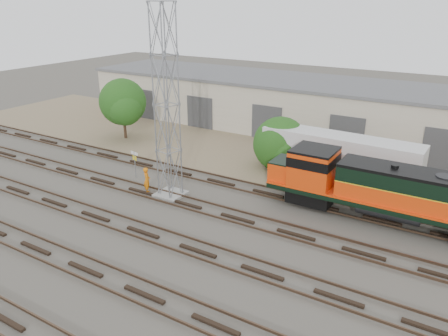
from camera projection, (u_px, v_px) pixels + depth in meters
The scene contains 11 objects.
ground at pixel (225, 229), 26.74m from camera, with size 140.00×140.00×0.00m, color #47423A.
dirt_strip at pixel (312, 158), 38.71m from camera, with size 80.00×16.00×0.02m, color #726047.
tracks at pixel (198, 251), 24.32m from camera, with size 80.00×20.40×0.28m.
warehouse at pixel (342, 110), 44.10m from camera, with size 58.40×10.40×5.30m.
locomotive at pixel (387, 190), 26.89m from camera, with size 15.67×2.75×3.77m.
signal_tower at pixel (167, 108), 29.05m from camera, with size 1.93×1.93×13.07m.
sign_post at pixel (135, 159), 34.00m from camera, with size 0.87×0.22×2.15m.
worker at pixel (147, 180), 31.43m from camera, with size 0.72×0.47×1.96m, color orange.
semi_trailer at pixel (343, 154), 32.81m from camera, with size 12.06×2.85×3.69m.
tree_west at pixel (123, 104), 42.73m from camera, with size 4.82×4.59×6.01m.
tree_mid at pixel (282, 146), 35.84m from camera, with size 4.75×4.53×4.53m.
Camera 1 is at (12.10, -20.22, 13.19)m, focal length 35.00 mm.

